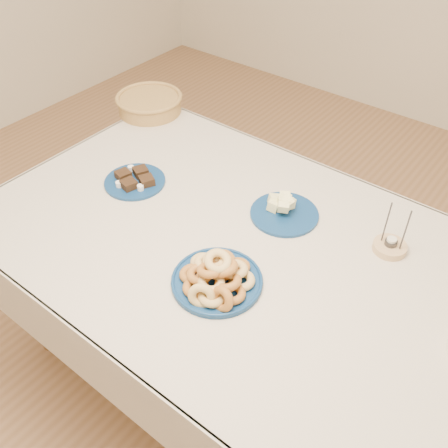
{
  "coord_description": "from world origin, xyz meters",
  "views": [
    {
      "loc": [
        0.7,
        -0.95,
        1.86
      ],
      "look_at": [
        0.0,
        -0.05,
        0.85
      ],
      "focal_mm": 40.0,
      "sensor_mm": 36.0,
      "label": 1
    }
  ],
  "objects_px": {
    "brownie_plate": "(135,180)",
    "dining_table": "(233,262)",
    "melon_plate": "(284,209)",
    "donut_platter": "(217,277)",
    "candle_holder": "(390,246)",
    "wicker_basket": "(149,103)"
  },
  "relations": [
    {
      "from": "donut_platter",
      "to": "brownie_plate",
      "type": "xyz_separation_m",
      "value": [
        -0.55,
        0.2,
        -0.02
      ]
    },
    {
      "from": "dining_table",
      "to": "wicker_basket",
      "type": "xyz_separation_m",
      "value": [
        -0.81,
        0.44,
        0.15
      ]
    },
    {
      "from": "melon_plate",
      "to": "wicker_basket",
      "type": "relative_size",
      "value": 1.02
    },
    {
      "from": "melon_plate",
      "to": "wicker_basket",
      "type": "xyz_separation_m",
      "value": [
        -0.87,
        0.24,
        0.02
      ]
    },
    {
      "from": "donut_platter",
      "to": "candle_holder",
      "type": "distance_m",
      "value": 0.56
    },
    {
      "from": "melon_plate",
      "to": "brownie_plate",
      "type": "xyz_separation_m",
      "value": [
        -0.53,
        -0.19,
        -0.01
      ]
    },
    {
      "from": "wicker_basket",
      "to": "candle_holder",
      "type": "distance_m",
      "value": 1.24
    },
    {
      "from": "donut_platter",
      "to": "wicker_basket",
      "type": "bearing_deg",
      "value": 144.66
    },
    {
      "from": "dining_table",
      "to": "melon_plate",
      "type": "bearing_deg",
      "value": 73.5
    },
    {
      "from": "candle_holder",
      "to": "wicker_basket",
      "type": "bearing_deg",
      "value": 171.7
    },
    {
      "from": "donut_platter",
      "to": "candle_holder",
      "type": "xyz_separation_m",
      "value": [
        0.34,
        0.45,
        -0.02
      ]
    },
    {
      "from": "donut_platter",
      "to": "brownie_plate",
      "type": "relative_size",
      "value": 1.23
    },
    {
      "from": "wicker_basket",
      "to": "candle_holder",
      "type": "bearing_deg",
      "value": -8.3
    },
    {
      "from": "dining_table",
      "to": "brownie_plate",
      "type": "bearing_deg",
      "value": 177.83
    },
    {
      "from": "dining_table",
      "to": "candle_holder",
      "type": "xyz_separation_m",
      "value": [
        0.42,
        0.26,
        0.12
      ]
    },
    {
      "from": "brownie_plate",
      "to": "dining_table",
      "type": "bearing_deg",
      "value": -2.17
    },
    {
      "from": "donut_platter",
      "to": "wicker_basket",
      "type": "distance_m",
      "value": 1.09
    },
    {
      "from": "dining_table",
      "to": "donut_platter",
      "type": "height_order",
      "value": "donut_platter"
    },
    {
      "from": "dining_table",
      "to": "candle_holder",
      "type": "height_order",
      "value": "candle_holder"
    },
    {
      "from": "donut_platter",
      "to": "melon_plate",
      "type": "relative_size",
      "value": 1.13
    },
    {
      "from": "brownie_plate",
      "to": "wicker_basket",
      "type": "relative_size",
      "value": 0.93
    },
    {
      "from": "brownie_plate",
      "to": "candle_holder",
      "type": "height_order",
      "value": "candle_holder"
    }
  ]
}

